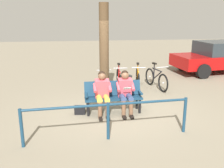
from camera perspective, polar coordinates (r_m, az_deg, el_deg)
The scene contains 13 objects.
ground_plane at distance 7.33m, azimuth 2.01°, elevation -6.12°, with size 40.00×40.00×0.00m, color gray.
bench at distance 7.15m, azimuth 0.24°, elevation -2.34°, with size 1.60×0.49×0.87m.
person_reading at distance 7.00m, azimuth 3.03°, elevation -1.40°, with size 0.49×0.77×1.20m.
person_companion at distance 6.91m, azimuth -2.18°, elevation -1.63°, with size 0.49×0.77×1.20m.
handbag at distance 7.13m, azimuth -7.23°, elevation -5.82°, with size 0.30×0.14×0.24m, color black.
tree_trunk at distance 8.08m, azimuth -1.79°, elevation 7.10°, with size 0.30×0.30×3.04m, color #4C3823.
litter_bin at distance 8.33m, azimuth 3.21°, elevation -0.66°, with size 0.38×0.38×0.77m.
bicycle_red at distance 9.60m, azimuth 9.89°, elevation 1.16°, with size 0.51×1.66×0.94m.
bicycle_purple at distance 9.46m, azimuth 5.80°, elevation 1.10°, with size 0.50×1.66×0.94m.
bicycle_orange at distance 9.33m, azimuth 1.62°, elevation 0.97°, with size 0.48×1.68×0.94m.
bicycle_silver at distance 9.02m, azimuth -2.13°, elevation 0.46°, with size 0.48×1.68×0.94m.
railing_fence at distance 5.55m, azimuth -0.89°, elevation -6.63°, with size 3.69×0.28×0.85m.
parked_car at distance 13.05m, azimuth 23.11°, elevation 5.78°, with size 4.38×2.39×1.47m.
Camera 1 is at (1.19, 6.71, 2.70)m, focal length 40.64 mm.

